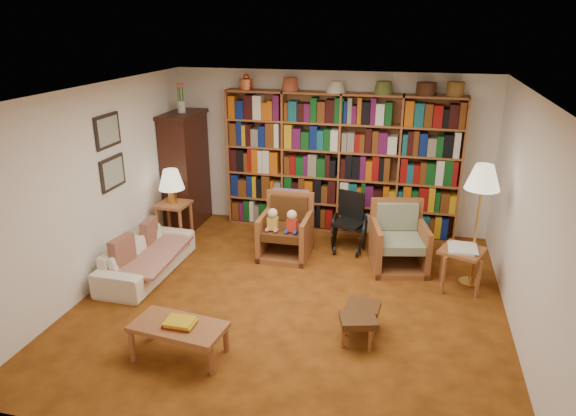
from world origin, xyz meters
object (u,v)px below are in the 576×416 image
(wheelchair, at_px, (350,223))
(coffee_table, at_px, (179,329))
(footstool_a, at_px, (363,309))
(side_table_papers, at_px, (461,256))
(footstool_b, at_px, (358,322))
(sofa, at_px, (147,257))
(side_table_lamp, at_px, (174,212))
(armchair_sage, at_px, (399,242))
(armchair_leather, at_px, (287,230))
(floor_lamp, at_px, (483,182))

(wheelchair, relative_size, coffee_table, 0.85)
(coffee_table, bearing_deg, footstool_a, 28.29)
(side_table_papers, height_order, coffee_table, side_table_papers)
(footstool_b, relative_size, coffee_table, 0.45)
(sofa, distance_m, side_table_lamp, 1.09)
(sofa, xyz_separation_m, footstool_b, (2.93, -0.92, 0.02))
(armchair_sage, height_order, footstool_b, armchair_sage)
(armchair_leather, height_order, footstool_a, armchair_leather)
(side_table_lamp, height_order, footstool_a, side_table_lamp)
(side_table_lamp, height_order, wheelchair, wheelchair)
(footstool_a, height_order, footstool_b, footstool_b)
(armchair_sage, xyz_separation_m, floor_lamp, (0.92, -0.32, 1.03))
(armchair_sage, height_order, coffee_table, armchair_sage)
(side_table_lamp, bearing_deg, floor_lamp, -4.29)
(armchair_leather, bearing_deg, footstool_b, -57.57)
(wheelchair, bearing_deg, armchair_leather, -152.76)
(coffee_table, bearing_deg, floor_lamp, 37.84)
(armchair_sage, distance_m, footstool_a, 1.73)
(side_table_lamp, distance_m, coffee_table, 2.95)
(armchair_leather, height_order, floor_lamp, floor_lamp)
(side_table_lamp, xyz_separation_m, side_table_papers, (4.14, -0.48, -0.03))
(side_table_lamp, xyz_separation_m, armchair_leather, (1.76, 0.01, -0.11))
(floor_lamp, height_order, footstool_a, floor_lamp)
(sofa, xyz_separation_m, armchair_leather, (1.66, 1.07, 0.13))
(sofa, bearing_deg, side_table_papers, -80.80)
(wheelchair, bearing_deg, side_table_papers, -31.30)
(sofa, distance_m, footstool_a, 3.02)
(armchair_sage, relative_size, footstool_b, 2.03)
(footstool_a, bearing_deg, armchair_sage, 79.53)
(floor_lamp, bearing_deg, footstool_b, -127.16)
(armchair_sage, relative_size, floor_lamp, 0.57)
(side_table_lamp, xyz_separation_m, armchair_sage, (3.36, -0.00, -0.13))
(footstool_a, bearing_deg, wheelchair, 101.37)
(floor_lamp, distance_m, footstool_b, 2.36)
(side_table_papers, distance_m, coffee_table, 3.56)
(side_table_lamp, relative_size, wheelchair, 0.75)
(sofa, bearing_deg, coffee_table, -141.53)
(footstool_a, height_order, coffee_table, coffee_table)
(armchair_leather, distance_m, wheelchair, 0.96)
(floor_lamp, relative_size, coffee_table, 1.62)
(footstool_b, bearing_deg, armchair_leather, 122.43)
(footstool_a, bearing_deg, armchair_leather, 126.99)
(wheelchair, bearing_deg, footstool_b, -80.41)
(armchair_leather, xyz_separation_m, coffee_table, (-0.46, -2.64, -0.05))
(sofa, relative_size, armchair_leather, 1.84)
(sofa, height_order, side_table_papers, side_table_papers)
(floor_lamp, height_order, coffee_table, floor_lamp)
(side_table_lamp, distance_m, side_table_papers, 4.16)
(sofa, relative_size, footstool_a, 4.37)
(sofa, height_order, armchair_leather, armchair_leather)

